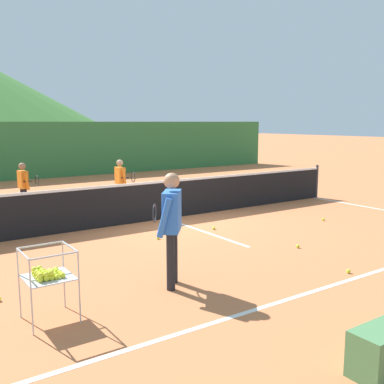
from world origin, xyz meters
The scene contains 16 objects.
ground_plane centered at (0.00, 0.00, 0.00)m, with size 120.00×120.00×0.00m, color #C67042.
line_baseline_near centered at (0.00, -5.39, 0.00)m, with size 11.10×0.08×0.01m, color white.
line_baseline_far centered at (0.00, 5.05, 0.00)m, with size 11.10×0.08×0.01m, color white.
line_sideline_east centered at (5.55, 0.00, 0.00)m, with size 0.08×10.44×0.01m, color white.
line_service_center centered at (0.00, 0.00, 0.00)m, with size 0.08×6.29×0.01m, color white.
tennis_net centered at (0.00, 0.00, 0.50)m, with size 11.37×0.08×1.05m.
instructor centered at (-2.33, -4.04, 1.01)m, with size 0.60×0.82×1.69m.
student_0 centered at (-2.71, 2.80, 0.81)m, with size 0.43×0.63×1.34m.
student_1 centered at (-0.25, 2.04, 0.82)m, with size 0.41×0.67×1.36m.
ball_cart centered at (-4.20, -4.20, 0.59)m, with size 0.58×0.58×0.90m.
tennis_ball_0 centered at (-1.16, -1.62, 0.03)m, with size 0.07×0.07×0.07m, color yellow.
tennis_ball_3 centered at (0.74, -3.71, 0.03)m, with size 0.07×0.07×0.07m, color yellow.
tennis_ball_4 centered at (0.30, -1.60, 0.03)m, with size 0.07×0.07×0.07m, color yellow.
tennis_ball_5 centered at (0.31, -5.18, 0.03)m, with size 0.07×0.07×0.07m, color yellow.
tennis_ball_6 centered at (3.08, -2.40, 0.03)m, with size 0.07×0.07×0.07m, color yellow.
windscreen_fence centered at (0.00, 9.90, 1.21)m, with size 24.42×0.08×2.41m, color #33753D.
Camera 1 is at (-5.67, -9.46, 2.41)m, focal length 41.89 mm.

